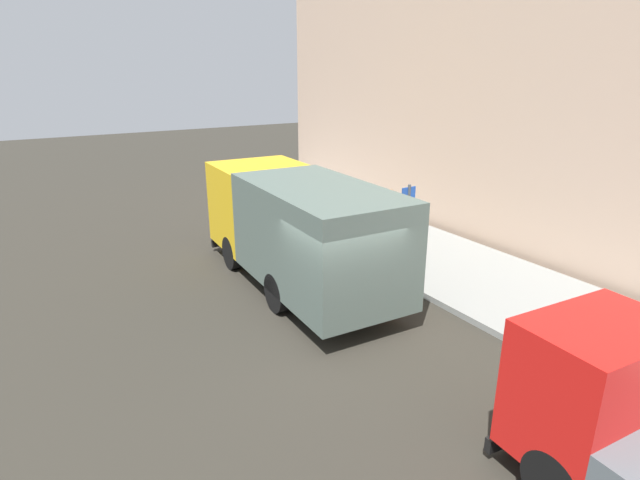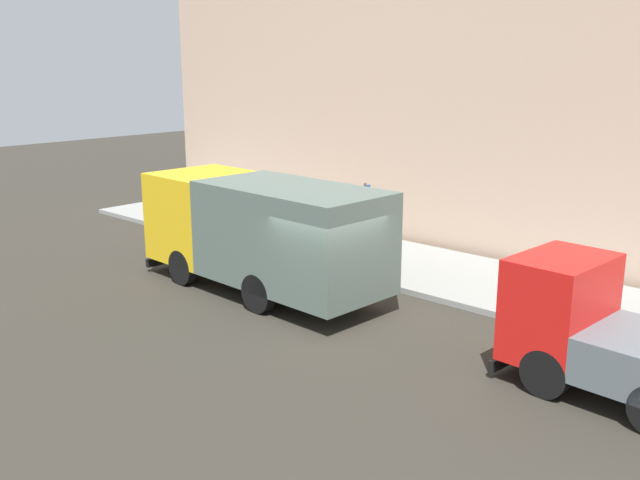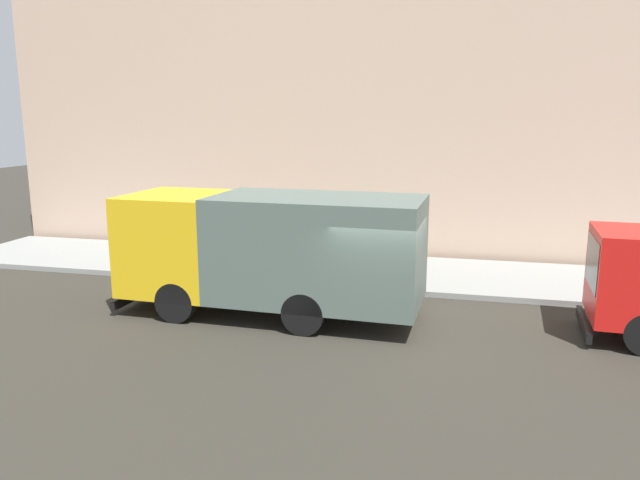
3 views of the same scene
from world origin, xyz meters
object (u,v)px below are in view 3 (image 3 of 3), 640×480
Objects in this scene: pedestrian_walking at (223,242)px; pedestrian_standing at (168,236)px; large_utility_truck at (271,248)px; pedestrian_third at (265,236)px; street_sign_post at (346,231)px.

pedestrian_walking is 0.98× the size of pedestrian_standing.
large_utility_truck is at bearing -154.47° from pedestrian_standing.
large_utility_truck reaches higher than pedestrian_standing.
pedestrian_standing is 3.08m from pedestrian_third.
pedestrian_walking is at bearing 78.38° from pedestrian_third.
pedestrian_standing is at bearing 21.16° from pedestrian_walking.
pedestrian_walking is 0.98× the size of pedestrian_third.
pedestrian_standing and pedestrian_third have the same top height.
large_utility_truck is 4.45m from pedestrian_walking.
street_sign_post reaches higher than pedestrian_standing.
street_sign_post reaches higher than pedestrian_third.
pedestrian_standing is 6.10m from street_sign_post.
street_sign_post reaches higher than pedestrian_walking.
large_utility_truck is at bearing 152.29° from street_sign_post.
pedestrian_third is (4.42, 1.63, -0.66)m from large_utility_truck.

